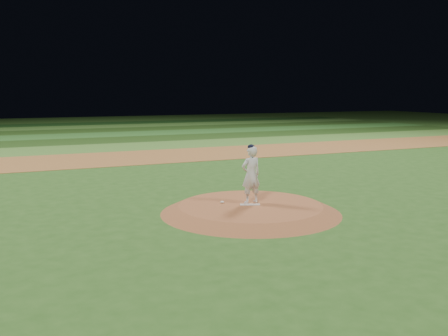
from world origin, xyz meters
The scene contains 12 objects.
ground centered at (0.00, 0.00, 0.00)m, with size 120.00×120.00×0.00m, color #2B581C.
infield_dirt_band centered at (0.00, 14.00, 0.01)m, with size 70.00×6.00×0.02m, color #98612F.
outfield_stripe_0 centered at (0.00, 19.50, 0.01)m, with size 70.00×5.00×0.02m, color #45792C.
outfield_stripe_1 centered at (0.00, 24.50, 0.01)m, with size 70.00×5.00×0.02m, color #214315.
outfield_stripe_2 centered at (0.00, 29.50, 0.01)m, with size 70.00×5.00×0.02m, color #317129.
outfield_stripe_3 centered at (0.00, 34.50, 0.01)m, with size 70.00×5.00×0.02m, color #234717.
outfield_stripe_4 centered at (0.00, 39.50, 0.01)m, with size 70.00×5.00×0.02m, color #427A2C.
outfield_stripe_5 centered at (0.00, 44.50, 0.01)m, with size 70.00×5.00×0.02m, color #174014.
pitchers_mound centered at (0.00, 0.00, 0.12)m, with size 5.50×5.50×0.25m, color #9C5730.
pitching_rubber centered at (-0.05, -0.05, 0.27)m, with size 0.60×0.15×0.03m, color white.
rosin_bag centered at (-0.71, 0.55, 0.28)m, with size 0.12×0.12×0.07m, color silver.
pitcher_on_mound centered at (0.10, 0.20, 1.15)m, with size 0.68×0.48×1.83m.
Camera 1 is at (-6.80, -13.26, 3.69)m, focal length 40.00 mm.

